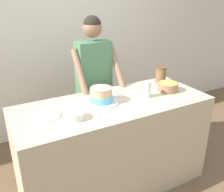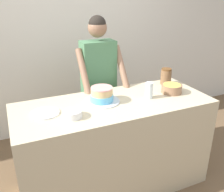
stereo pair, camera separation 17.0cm
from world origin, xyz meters
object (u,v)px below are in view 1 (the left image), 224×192
at_px(drinking_glass, 147,89).
at_px(frosting_bowl_pink, 75,115).
at_px(person_baker, 94,76).
at_px(ceramic_plate, 46,116).
at_px(stoneware_jar, 161,75).
at_px(cake, 101,96).
at_px(frosting_bowl_yellow, 168,87).

bearing_deg(drinking_glass, frosting_bowl_pink, -173.12).
xyz_separation_m(person_baker, ceramic_plate, (-0.68, -0.54, -0.07)).
distance_m(person_baker, stoneware_jar, 0.72).
height_order(cake, frosting_bowl_yellow, cake).
relative_size(drinking_glass, stoneware_jar, 0.88).
bearing_deg(cake, frosting_bowl_pink, -149.94).
bearing_deg(stoneware_jar, cake, -168.65).
bearing_deg(ceramic_plate, frosting_bowl_yellow, -1.65).
relative_size(ceramic_plate, stoneware_jar, 1.36).
bearing_deg(ceramic_plate, stoneware_jar, 8.48).
bearing_deg(frosting_bowl_pink, frosting_bowl_yellow, 6.44).
xyz_separation_m(person_baker, drinking_glass, (0.27, -0.60, 0.00)).
height_order(person_baker, cake, person_baker).
xyz_separation_m(frosting_bowl_pink, stoneware_jar, (1.12, 0.35, 0.05)).
bearing_deg(stoneware_jar, ceramic_plate, -171.52).
distance_m(person_baker, drinking_glass, 0.66).
height_order(drinking_glass, ceramic_plate, drinking_glass).
distance_m(person_baker, ceramic_plate, 0.87).
height_order(frosting_bowl_yellow, stoneware_jar, stoneware_jar).
bearing_deg(stoneware_jar, frosting_bowl_pink, -162.81).
height_order(person_baker, drinking_glass, person_baker).
bearing_deg(stoneware_jar, drinking_glass, -145.07).
relative_size(cake, frosting_bowl_pink, 2.15).
bearing_deg(frosting_bowl_yellow, cake, 174.32).
xyz_separation_m(person_baker, cake, (-0.17, -0.50, -0.01)).
height_order(ceramic_plate, stoneware_jar, stoneware_jar).
bearing_deg(person_baker, drinking_glass, -65.90).
xyz_separation_m(cake, frosting_bowl_pink, (-0.32, -0.19, -0.03)).
height_order(person_baker, frosting_bowl_yellow, person_baker).
bearing_deg(stoneware_jar, person_baker, 151.53).
relative_size(cake, stoneware_jar, 1.87).
xyz_separation_m(frosting_bowl_yellow, ceramic_plate, (-1.22, 0.04, -0.04)).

